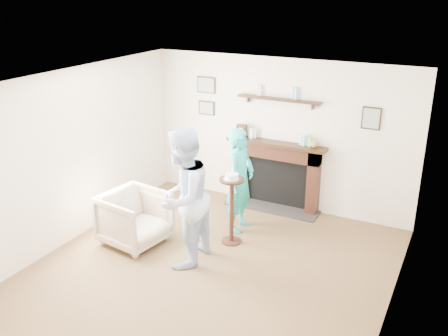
{
  "coord_description": "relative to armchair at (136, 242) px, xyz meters",
  "views": [
    {
      "loc": [
        2.77,
        -4.92,
        3.6
      ],
      "look_at": [
        -0.2,
        0.9,
        1.16
      ],
      "focal_mm": 40.0,
      "sensor_mm": 36.0,
      "label": 1
    }
  ],
  "objects": [
    {
      "name": "ground",
      "position": [
        1.34,
        -0.28,
        0.0
      ],
      "size": [
        5.0,
        5.0,
        0.0
      ],
      "primitive_type": "plane",
      "color": "brown",
      "rests_on": "ground"
    },
    {
      "name": "room_shell",
      "position": [
        1.34,
        0.41,
        1.62
      ],
      "size": [
        4.54,
        5.02,
        2.52
      ],
      "color": "#F2E2CE",
      "rests_on": "ground"
    },
    {
      "name": "armchair",
      "position": [
        0.0,
        0.0,
        0.0
      ],
      "size": [
        0.97,
        0.95,
        0.78
      ],
      "primitive_type": "imported",
      "rotation": [
        0.0,
        0.0,
        1.42
      ],
      "color": "tan",
      "rests_on": "ground"
    },
    {
      "name": "man",
      "position": [
        0.91,
        -0.13,
        0.0
      ],
      "size": [
        0.76,
        0.95,
        1.89
      ],
      "primitive_type": "imported",
      "rotation": [
        0.0,
        0.0,
        -1.53
      ],
      "color": "#AFBDDB",
      "rests_on": "ground"
    },
    {
      "name": "woman",
      "position": [
        1.16,
        1.11,
        0.0
      ],
      "size": [
        0.39,
        0.59,
        1.6
      ],
      "primitive_type": "imported",
      "rotation": [
        0.0,
        0.0,
        1.56
      ],
      "color": "#20BAA1",
      "rests_on": "ground"
    },
    {
      "name": "pedestal_table",
      "position": [
        1.24,
        0.65,
        0.71
      ],
      "size": [
        0.36,
        0.36,
        1.15
      ],
      "color": "black",
      "rests_on": "ground"
    }
  ]
}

